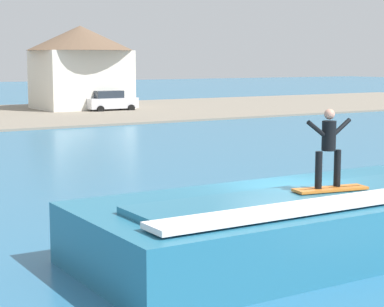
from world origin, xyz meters
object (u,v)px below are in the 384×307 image
at_px(wave_crest, 297,223).
at_px(surfer, 329,143).
at_px(house_gabled_white, 81,62).
at_px(car_far_shore, 110,101).
at_px(surfboard, 330,189).

distance_m(wave_crest, surfer, 1.98).
bearing_deg(house_gabled_white, car_far_shore, -69.32).
relative_size(surfer, car_far_shore, 0.40).
relative_size(wave_crest, car_far_shore, 2.30).
xyz_separation_m(surfboard, car_far_shore, (14.65, 43.31, -0.60)).
bearing_deg(car_far_shore, surfer, -108.75).
bearing_deg(surfer, wave_crest, 133.84).
bearing_deg(wave_crest, house_gabled_white, 73.23).
xyz_separation_m(car_far_shore, house_gabled_white, (-1.25, 3.31, 3.31)).
xyz_separation_m(wave_crest, house_gabled_white, (13.89, 46.08, 3.54)).
xyz_separation_m(wave_crest, surfboard, (0.49, -0.54, 0.83)).
height_order(surfer, house_gabled_white, house_gabled_white).
xyz_separation_m(surfboard, house_gabled_white, (13.40, 46.62, 2.71)).
bearing_deg(car_far_shore, house_gabled_white, 110.68).
distance_m(surfboard, house_gabled_white, 48.58).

